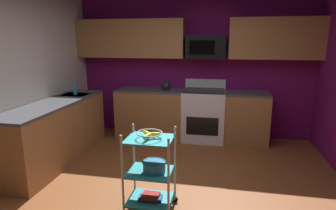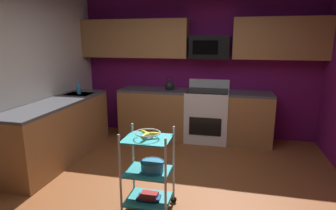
# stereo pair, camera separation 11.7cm
# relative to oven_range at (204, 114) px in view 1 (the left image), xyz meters

# --- Properties ---
(floor) EXTENTS (4.40, 4.80, 0.04)m
(floor) POSITION_rel_oven_range_xyz_m (-0.25, -2.10, -0.50)
(floor) COLOR brown
(floor) RESTS_ON ground
(wall_back) EXTENTS (4.52, 0.06, 2.60)m
(wall_back) POSITION_rel_oven_range_xyz_m (-0.25, 0.33, 0.82)
(wall_back) COLOR #6B1156
(wall_back) RESTS_ON ground
(counter_run) EXTENTS (3.59, 2.78, 0.92)m
(counter_run) POSITION_rel_oven_range_xyz_m (-1.09, -0.61, -0.01)
(counter_run) COLOR #9E6B3D
(counter_run) RESTS_ON ground
(oven_range) EXTENTS (0.76, 0.65, 1.10)m
(oven_range) POSITION_rel_oven_range_xyz_m (0.00, 0.00, 0.00)
(oven_range) COLOR white
(oven_range) RESTS_ON ground
(upper_cabinets) EXTENTS (4.40, 0.33, 0.70)m
(upper_cabinets) POSITION_rel_oven_range_xyz_m (-0.30, 0.13, 1.37)
(upper_cabinets) COLOR #9E6B3D
(microwave) EXTENTS (0.70, 0.39, 0.40)m
(microwave) POSITION_rel_oven_range_xyz_m (-0.00, 0.10, 1.22)
(microwave) COLOR black
(rolling_cart) EXTENTS (0.55, 0.41, 0.91)m
(rolling_cart) POSITION_rel_oven_range_xyz_m (-0.40, -2.40, -0.03)
(rolling_cart) COLOR silver
(rolling_cart) RESTS_ON ground
(fruit_bowl) EXTENTS (0.27, 0.27, 0.07)m
(fruit_bowl) POSITION_rel_oven_range_xyz_m (-0.40, -2.40, 0.40)
(fruit_bowl) COLOR silver
(fruit_bowl) RESTS_ON rolling_cart
(mixing_bowl_large) EXTENTS (0.25, 0.25, 0.11)m
(mixing_bowl_large) POSITION_rel_oven_range_xyz_m (-0.35, -2.40, 0.04)
(mixing_bowl_large) COLOR #338CBF
(mixing_bowl_large) RESTS_ON rolling_cart
(book_stack) EXTENTS (0.26, 0.17, 0.05)m
(book_stack) POSITION_rel_oven_range_xyz_m (-0.40, -2.40, -0.32)
(book_stack) COLOR #1E4C8C
(book_stack) RESTS_ON rolling_cart
(kettle) EXTENTS (0.21, 0.18, 0.26)m
(kettle) POSITION_rel_oven_range_xyz_m (-0.71, -0.00, 0.52)
(kettle) COLOR black
(kettle) RESTS_ON counter_run
(dish_soap_bottle) EXTENTS (0.06, 0.06, 0.20)m
(dish_soap_bottle) POSITION_rel_oven_range_xyz_m (-2.14, -0.76, 0.54)
(dish_soap_bottle) COLOR #2D8CBF
(dish_soap_bottle) RESTS_ON counter_run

